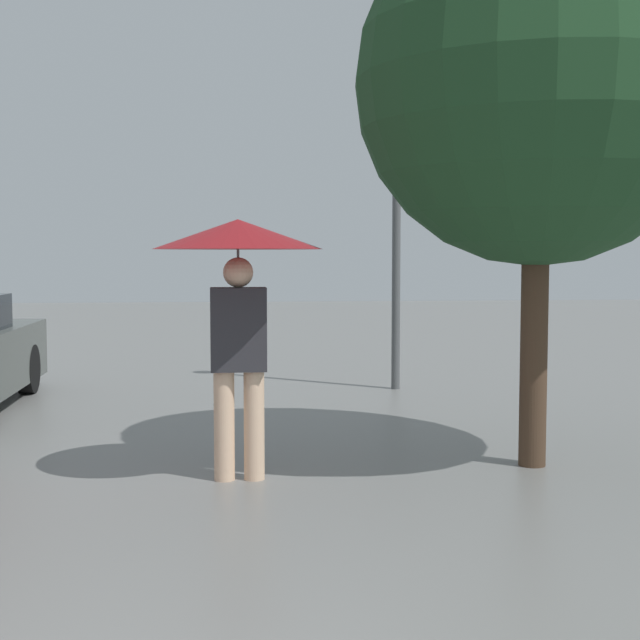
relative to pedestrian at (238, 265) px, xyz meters
The scene contains 3 objects.
pedestrian is the anchor object (origin of this frame).
tree 2.74m from the pedestrian, ahead, with size 2.87×2.87×4.46m.
street_lamp 4.94m from the pedestrian, 65.09° to the left, with size 0.29×0.29×4.31m.
Camera 1 is at (-0.10, -1.96, 1.68)m, focal length 50.00 mm.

